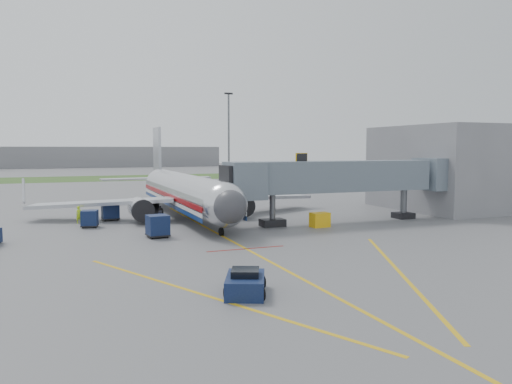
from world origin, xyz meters
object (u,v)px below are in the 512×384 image
object	(u,v)px
pushback_tug	(245,284)
belt_loader	(154,217)
airliner	(184,192)
ramp_worker	(79,215)

from	to	relation	value
pushback_tug	belt_loader	world-z (taller)	belt_loader
airliner	belt_loader	size ratio (longest dim) A/B	8.01
pushback_tug	belt_loader	distance (m)	26.77
ramp_worker	airliner	bearing A→B (deg)	-16.97
belt_loader	ramp_worker	size ratio (longest dim) A/B	2.61
belt_loader	ramp_worker	bearing A→B (deg)	167.26
pushback_tug	ramp_worker	xyz separation A→B (m)	(-6.89, 28.36, 0.31)
airliner	ramp_worker	bearing A→B (deg)	-171.95
belt_loader	pushback_tug	bearing A→B (deg)	-90.38
airliner	pushback_tug	xyz separation A→B (m)	(-4.00, -29.91, -2.11)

